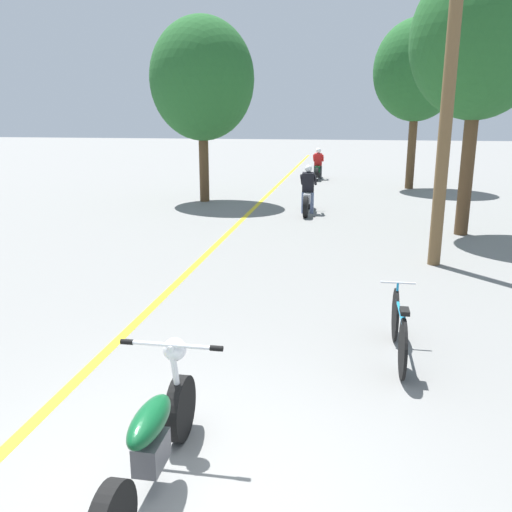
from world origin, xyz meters
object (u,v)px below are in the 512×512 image
roadside_tree_right_far (417,71)px  motorcycle_rider_far (318,167)px  roadside_tree_right_near (480,41)px  roadside_tree_left (202,80)px  motorcycle_rider_lead (308,195)px  motorcycle_foreground (153,439)px  utility_pole (448,92)px  bicycle_parked (399,329)px

roadside_tree_right_far → motorcycle_rider_far: roadside_tree_right_far is taller
roadside_tree_right_near → roadside_tree_left: (-7.62, 4.01, -0.54)m
roadside_tree_right_near → motorcycle_rider_lead: 6.08m
roadside_tree_left → motorcycle_foreground: roadside_tree_left is taller
utility_pole → roadside_tree_right_far: (0.64, 11.51, 1.18)m
roadside_tree_left → motorcycle_rider_lead: bearing=-24.9°
motorcycle_foreground → motorcycle_rider_far: 21.34m
motorcycle_rider_far → motorcycle_foreground: bearing=-90.1°
roadside_tree_right_far → motorcycle_rider_lead: size_ratio=3.01×
roadside_tree_left → utility_pole: bearing=-46.8°
roadside_tree_left → bicycle_parked: roadside_tree_left is taller
motorcycle_foreground → motorcycle_rider_lead: (0.24, 12.58, 0.10)m
utility_pole → motorcycle_rider_lead: bearing=118.9°
roadside_tree_left → motorcycle_rider_far: bearing=64.2°
utility_pole → motorcycle_foreground: (-3.16, -7.28, -2.85)m
roadside_tree_right_near → motorcycle_rider_lead: size_ratio=2.99×
roadside_tree_left → motorcycle_rider_far: (3.42, 7.07, -3.43)m
roadside_tree_right_far → roadside_tree_left: (-7.21, -4.51, -0.50)m
motorcycle_foreground → motorcycle_rider_far: size_ratio=1.03×
roadside_tree_left → bicycle_parked: size_ratio=3.32×
utility_pole → motorcycle_foreground: 8.43m
motorcycle_rider_lead → bicycle_parked: bearing=-79.2°
roadside_tree_right_far → motorcycle_rider_far: 6.03m
roadside_tree_right_near → bicycle_parked: (-2.12, -7.47, -4.13)m
roadside_tree_right_near → bicycle_parked: roadside_tree_right_near is taller
bicycle_parked → roadside_tree_right_near: bearing=74.2°
roadside_tree_right_far → roadside_tree_right_near: bearing=-87.2°
roadside_tree_right_far → motorcycle_foreground: size_ratio=3.05×
roadside_tree_left → roadside_tree_right_far: bearing=32.1°
roadside_tree_right_far → motorcycle_rider_lead: (-3.57, -6.21, -3.93)m
roadside_tree_left → bicycle_parked: 13.23m
motorcycle_foreground → utility_pole: bearing=66.5°
bicycle_parked → motorcycle_rider_lead: bearing=100.8°
motorcycle_foreground → motorcycle_rider_far: motorcycle_rider_far is taller
roadside_tree_right_far → bicycle_parked: 16.60m
roadside_tree_right_near → motorcycle_rider_far: bearing=110.8°
utility_pole → roadside_tree_right_near: size_ratio=1.01×
motorcycle_foreground → bicycle_parked: 3.50m
roadside_tree_right_far → motorcycle_foreground: bearing=-101.5°
motorcycle_foreground → motorcycle_rider_lead: motorcycle_rider_lead is taller
utility_pole → roadside_tree_right_near: utility_pole is taller
motorcycle_rider_lead → bicycle_parked: (1.87, -9.79, -0.16)m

